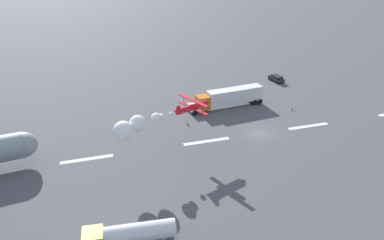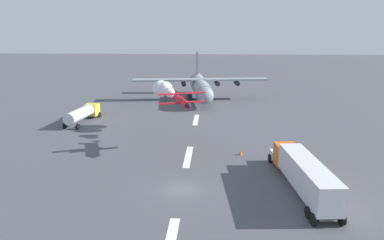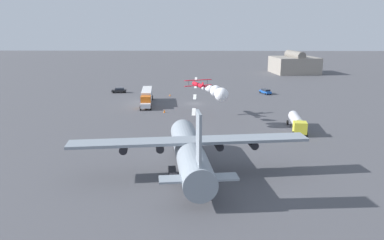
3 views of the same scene
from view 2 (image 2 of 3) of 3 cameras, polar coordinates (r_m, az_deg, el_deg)
name	(u,v)px [view 2 (image 2 of 3)]	position (r m, az deg, el deg)	size (l,w,h in m)	color
ground_plane	(181,189)	(36.66, -1.82, -11.67)	(440.00, 440.00, 0.00)	#4C4C51
runway_stripe_3	(188,157)	(45.58, -0.64, -6.20)	(8.00, 0.90, 0.01)	white
runway_stripe_4	(196,120)	(64.16, 0.68, 0.04)	(8.00, 0.90, 0.01)	white
cargo_transport_plane	(201,87)	(81.66, 1.47, 5.65)	(24.35, 32.79, 11.17)	gray
stunt_biplane_red	(166,91)	(55.16, -4.48, 5.00)	(16.29, 9.32, 2.95)	red
semi_truck_orange	(302,171)	(37.49, 18.16, -8.24)	(15.91, 4.36, 3.70)	silver
fuel_tanker_truck	(83,113)	(65.02, -18.02, 1.09)	(10.15, 3.68, 2.90)	yellow
traffic_cone_far	(240,152)	(46.57, 8.21, -5.41)	(0.44, 0.44, 0.75)	orange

